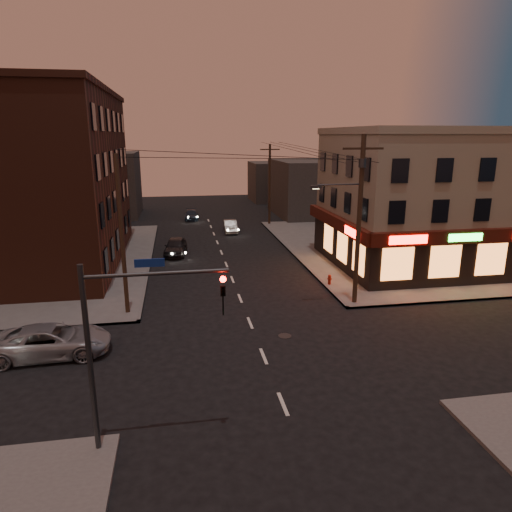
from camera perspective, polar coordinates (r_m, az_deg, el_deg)
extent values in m
plane|color=black|center=(21.98, 0.95, -12.43)|extent=(120.00, 120.00, 0.00)
cube|color=#514F4C|center=(45.04, 19.22, 1.19)|extent=(24.00, 28.00, 0.15)
cube|color=gray|center=(38.48, 21.16, 6.51)|extent=(15.00, 12.00, 10.00)
cube|color=gray|center=(38.16, 21.91, 14.32)|extent=(15.20, 12.20, 0.50)
cube|color=black|center=(34.21, 25.67, -0.55)|extent=(15.12, 0.25, 3.40)
cube|color=black|center=(35.86, 10.38, 1.35)|extent=(0.25, 12.12, 3.40)
cube|color=#3F120A|center=(33.59, 26.31, 2.28)|extent=(15.60, 0.50, 0.90)
cube|color=#3F120A|center=(35.38, 10.06, 4.16)|extent=(0.50, 12.60, 0.90)
cube|color=#FF140C|center=(30.55, 18.52, 1.94)|extent=(2.60, 0.06, 0.55)
cube|color=#26FF3F|center=(32.62, 24.73, 2.12)|extent=(2.40, 0.06, 0.50)
cube|color=#FF140C|center=(31.81, 11.90, 2.88)|extent=(0.06, 2.60, 0.55)
cube|color=orange|center=(33.73, 25.01, -0.51)|extent=(12.40, 0.08, 2.20)
cube|color=orange|center=(34.87, 10.72, 1.12)|extent=(0.08, 8.40, 2.20)
cube|color=#4B2518|center=(39.82, -25.88, 8.46)|extent=(12.00, 20.00, 13.00)
cube|color=#3F3D3A|center=(60.22, 7.35, 8.46)|extent=(10.00, 12.00, 7.00)
cube|color=#3F3D3A|center=(62.18, -18.65, 8.48)|extent=(9.00, 10.00, 8.00)
cube|color=#3F3D3A|center=(73.23, 2.57, 9.29)|extent=(8.00, 8.00, 6.00)
cylinder|color=#382619|center=(27.54, 12.74, 4.19)|extent=(0.28, 0.28, 10.00)
cube|color=#382619|center=(27.11, 13.26, 12.94)|extent=(2.40, 0.12, 0.12)
cylinder|color=#333538|center=(27.14, 13.16, 11.26)|extent=(0.44, 0.44, 0.50)
cylinder|color=#333538|center=(26.76, 10.41, 8.77)|extent=(2.60, 0.10, 0.10)
cube|color=#333538|center=(26.32, 7.50, 8.57)|extent=(0.60, 0.25, 0.18)
cube|color=#FFD88C|center=(26.33, 7.50, 8.36)|extent=(0.35, 0.15, 0.04)
cylinder|color=#382619|center=(52.53, 1.72, 8.92)|extent=(0.26, 0.26, 9.00)
cylinder|color=#382619|center=(26.43, -16.41, 2.40)|extent=(0.24, 0.24, 9.00)
cylinder|color=#333538|center=(15.49, -20.04, -12.45)|extent=(0.18, 0.18, 6.40)
cylinder|color=#333538|center=(14.19, -12.28, -2.17)|extent=(4.40, 0.12, 0.12)
imported|color=black|center=(14.39, -4.17, -3.72)|extent=(0.16, 0.20, 1.00)
sphere|color=#FF0C05|center=(14.19, -4.14, -2.91)|extent=(0.20, 0.20, 0.20)
cube|color=navy|center=(14.11, -13.16, -0.84)|extent=(0.90, 0.05, 0.25)
imported|color=gray|center=(23.75, -24.22, -9.66)|extent=(5.46, 2.68, 1.49)
imported|color=black|center=(40.18, -10.02, 1.18)|extent=(2.25, 4.50, 1.47)
imported|color=slate|center=(48.94, -3.23, 3.71)|extent=(1.46, 3.92, 1.28)
imported|color=#1B2636|center=(56.96, -8.08, 5.11)|extent=(1.79, 4.07, 1.16)
cylinder|color=maroon|center=(31.77, 9.17, -3.02)|extent=(0.27, 0.27, 0.56)
sphere|color=maroon|center=(31.68, 9.19, -2.49)|extent=(0.22, 0.22, 0.22)
cylinder|color=maroon|center=(31.73, 9.18, -2.83)|extent=(0.32, 0.22, 0.11)
cylinder|color=maroon|center=(31.73, 9.18, -2.83)|extent=(0.22, 0.32, 0.11)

